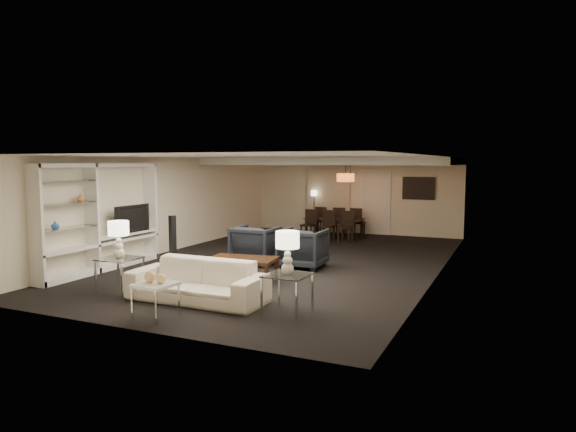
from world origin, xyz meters
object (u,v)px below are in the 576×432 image
Objects in this scene: sofa at (197,281)px; coffee_table at (243,270)px; armchair_right at (303,248)px; floor_lamp at (314,211)px; chair_nm at (327,225)px; television at (129,219)px; side_table_left at (120,274)px; chair_fl at (323,220)px; vase_amber at (80,198)px; pendant_light at (346,178)px; table_lamp_right at (287,253)px; marble_table at (156,301)px; armchair_left at (256,245)px; chair_nl at (308,224)px; chair_nr at (346,226)px; chair_fm at (340,221)px; dining_table at (334,228)px; vase_blue at (55,225)px; table_lamp_left at (119,240)px; side_table_right at (288,293)px; chair_fr at (358,222)px; floor_speaker at (173,240)px.

coffee_table is at bearing 89.70° from sofa.
armchair_right is 6.07m from floor_lamp.
television is at bearing -117.69° from chair_nm.
side_table_left is 0.72× the size of chair_fl.
vase_amber is at bearing 78.25° from chair_fl.
pendant_light reaches higher than chair_fl.
table_lamp_right reaches higher than chair_fl.
marble_table is at bearing 80.46° from armchair_right.
chair_fl is at bearing -88.80° from armchair_left.
chair_nl is (2.41, 6.71, -1.19)m from vase_amber.
chair_fm is (-0.60, 1.30, 0.00)m from chair_nr.
coffee_table is 2.44m from table_lamp_right.
table_lamp_right is at bearing -69.73° from dining_table.
chair_fm is at bearing 91.72° from sofa.
vase_blue reaches higher than coffee_table.
chair_nm and chair_nr have the same top height.
vase_amber reaches higher than table_lamp_left.
armchair_left is 3.48m from side_table_left.
armchair_left is at bearing 50.35° from vase_blue.
television reaches higher than table_lamp_right.
chair_fr reaches higher than side_table_right.
floor_speaker is at bearing 27.81° from armchair_left.
pendant_light is 1.89m from chair_nl.
table_lamp_left reaches higher than side_table_left.
chair_nr is at bearing 109.22° from chair_fm.
pendant_light is 0.30× the size of dining_table.
marble_table is (-0.00, -2.70, 0.04)m from coffee_table.
dining_table is (3.01, 7.36, -1.34)m from vase_amber.
floor_lamp is (-1.65, 1.70, -1.21)m from pendant_light.
vase_amber is at bearing 172.18° from table_lamp_right.
pendant_light is 2.00m from chair_fr.
armchair_left is 0.69× the size of floor_lamp.
chair_nr is (1.99, 7.40, 0.15)m from side_table_left.
vase_blue is 0.12× the size of floor_lamp.
sofa is 3.64× the size of side_table_left.
vase_blue is 9.42m from chair_fr.
vase_blue is at bearing 48.29° from armchair_left.
chair_nm is at bearing 65.82° from vase_amber.
armchair_right is 1.08× the size of chair_nm.
television is 6.64× the size of vase_blue.
table_lamp_left reaches higher than chair_nr.
marble_table is 10.24m from floor_lamp.
table_lamp_right is 8.82m from chair_fr.
floor_lamp is (-1.06, 0.99, 0.40)m from dining_table.
chair_fr reaches higher than coffee_table.
floor_speaker is (-0.56, 2.35, -0.38)m from table_lamp_left.
armchair_left is at bearing 83.72° from chair_fr.
side_table_left is at bearing -57.75° from floor_speaker.
chair_nr is (2.55, 5.05, -0.12)m from floor_speaker.
pendant_light reaches higher than floor_lamp.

